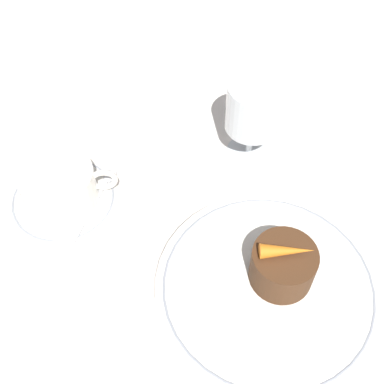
{
  "coord_description": "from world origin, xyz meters",
  "views": [
    {
      "loc": [
        -0.08,
        -0.31,
        0.54
      ],
      "look_at": [
        -0.03,
        0.06,
        0.04
      ],
      "focal_mm": 50.0,
      "sensor_mm": 36.0,
      "label": 1
    }
  ],
  "objects_px": {
    "coffee_cup": "(59,185)",
    "wine_glass": "(254,110)",
    "dessert_cake": "(283,266)",
    "dinner_plate": "(267,288)"
  },
  "relations": [
    {
      "from": "wine_glass",
      "to": "dessert_cake",
      "type": "xyz_separation_m",
      "value": [
        -0.0,
        -0.19,
        -0.04
      ]
    },
    {
      "from": "dinner_plate",
      "to": "dessert_cake",
      "type": "distance_m",
      "value": 0.03
    },
    {
      "from": "wine_glass",
      "to": "dessert_cake",
      "type": "bearing_deg",
      "value": -90.74
    },
    {
      "from": "dinner_plate",
      "to": "coffee_cup",
      "type": "height_order",
      "value": "coffee_cup"
    },
    {
      "from": "coffee_cup",
      "to": "dessert_cake",
      "type": "bearing_deg",
      "value": -30.31
    },
    {
      "from": "wine_glass",
      "to": "dessert_cake",
      "type": "height_order",
      "value": "wine_glass"
    },
    {
      "from": "dessert_cake",
      "to": "wine_glass",
      "type": "bearing_deg",
      "value": 89.26
    },
    {
      "from": "dessert_cake",
      "to": "coffee_cup",
      "type": "bearing_deg",
      "value": 149.69
    },
    {
      "from": "coffee_cup",
      "to": "wine_glass",
      "type": "distance_m",
      "value": 0.25
    },
    {
      "from": "coffee_cup",
      "to": "dessert_cake",
      "type": "height_order",
      "value": "dessert_cake"
    }
  ]
}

